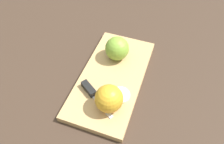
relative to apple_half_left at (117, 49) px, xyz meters
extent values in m
plane|color=#38281E|center=(0.09, 0.02, -0.06)|extent=(4.00, 4.00, 0.00)
cube|color=tan|center=(0.09, 0.02, -0.05)|extent=(0.42, 0.22, 0.02)
sphere|color=olive|center=(0.00, 0.00, 0.00)|extent=(0.09, 0.09, 0.09)
cylinder|color=#EFE5C6|center=(0.01, 0.00, 0.00)|extent=(0.03, 0.08, 0.08)
sphere|color=gold|center=(0.20, 0.05, 0.00)|extent=(0.09, 0.09, 0.09)
cylinder|color=#EFE5C6|center=(0.20, 0.05, 0.00)|extent=(0.01, 0.08, 0.08)
cube|color=silver|center=(0.21, 0.04, -0.04)|extent=(0.06, 0.09, 0.00)
cube|color=black|center=(0.17, -0.03, -0.03)|extent=(0.05, 0.06, 0.02)
cylinder|color=#EFE5C6|center=(0.15, 0.07, -0.04)|extent=(0.06, 0.06, 0.01)
camera|label=1|loc=(0.52, 0.19, 0.54)|focal=35.00mm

